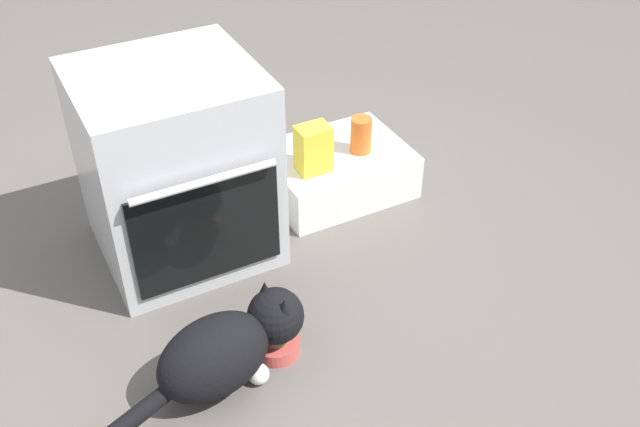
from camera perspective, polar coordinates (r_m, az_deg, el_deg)
The scene contains 7 objects.
ground at distance 2.36m, azimuth -8.13°, elevation -7.90°, with size 8.00×8.00×0.00m, color #56514C.
oven at distance 2.44m, azimuth -11.22°, elevation 3.66°, with size 0.56×0.58×0.67m.
pantry_cabinet at distance 2.82m, azimuth 1.31°, elevation 3.39°, with size 0.53×0.40×0.18m, color white.
food_bowl at distance 2.22m, azimuth -3.48°, elevation -10.14°, with size 0.14×0.14×0.08m.
cat at distance 2.09m, azimuth -7.35°, elevation -10.46°, with size 0.72×0.29×0.25m.
sauce_jar at distance 2.74m, azimuth 3.23°, elevation 6.16°, with size 0.08×0.08×0.14m, color #D16023.
snack_bag at distance 2.62m, azimuth -0.52°, elevation 5.08°, with size 0.12×0.09×0.18m, color yellow.
Camera 1 is at (-0.47, -1.61, 1.67)m, focal length 40.83 mm.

